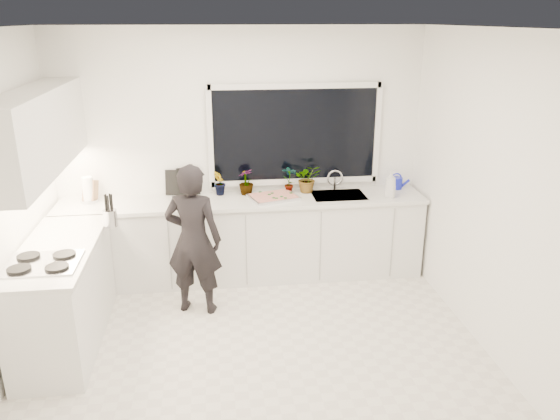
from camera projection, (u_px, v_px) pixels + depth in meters
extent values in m
cube|color=beige|center=(256.00, 349.00, 4.84)|extent=(4.00, 3.50, 0.02)
cube|color=white|center=(241.00, 153.00, 6.03)|extent=(4.00, 0.02, 2.70)
cube|color=white|center=(490.00, 195.00, 4.63)|extent=(0.02, 3.50, 2.70)
cube|color=white|center=(251.00, 26.00, 3.93)|extent=(4.00, 3.50, 0.02)
cube|color=black|center=(295.00, 135.00, 6.01)|extent=(1.80, 0.02, 1.00)
cube|color=white|center=(244.00, 240.00, 6.05)|extent=(3.92, 0.58, 0.88)
cube|color=white|center=(64.00, 297.00, 4.82)|extent=(0.58, 1.60, 0.88)
cube|color=silver|center=(244.00, 201.00, 5.89)|extent=(3.94, 0.62, 0.04)
cube|color=silver|center=(57.00, 249.00, 4.67)|extent=(0.62, 1.60, 0.04)
cube|color=white|center=(38.00, 132.00, 4.66)|extent=(0.34, 2.10, 0.70)
cube|color=silver|center=(338.00, 199.00, 6.03)|extent=(0.58, 0.42, 0.14)
cylinder|color=silver|center=(335.00, 180.00, 6.16)|extent=(0.03, 0.03, 0.22)
cube|color=black|center=(42.00, 263.00, 4.33)|extent=(0.56, 0.48, 0.03)
imported|color=black|center=(193.00, 240.00, 5.24)|extent=(0.62, 0.49, 1.51)
cube|color=#B7B8BC|center=(273.00, 197.00, 5.89)|extent=(0.58, 0.49, 0.03)
cube|color=#C7411A|center=(273.00, 196.00, 5.89)|extent=(0.53, 0.44, 0.01)
cylinder|color=#141DBD|center=(396.00, 183.00, 6.23)|extent=(0.16, 0.16, 0.13)
cylinder|color=white|center=(88.00, 190.00, 5.74)|extent=(0.12, 0.12, 0.26)
cube|color=olive|center=(91.00, 191.00, 5.79)|extent=(0.16, 0.14, 0.22)
cylinder|color=silver|center=(110.00, 218.00, 5.10)|extent=(0.14, 0.14, 0.16)
cube|color=black|center=(175.00, 183.00, 5.98)|extent=(0.22, 0.05, 0.28)
cube|color=black|center=(188.00, 181.00, 5.99)|extent=(0.25, 0.03, 0.30)
imported|color=#26662D|center=(220.00, 183.00, 5.96)|extent=(0.13, 0.16, 0.28)
imported|color=#26662D|center=(246.00, 182.00, 5.99)|extent=(0.22, 0.22, 0.29)
imported|color=#26662D|center=(289.00, 179.00, 6.05)|extent=(0.19, 0.17, 0.31)
imported|color=#26662D|center=(308.00, 178.00, 6.07)|extent=(0.29, 0.25, 0.32)
imported|color=#D8BF66|center=(391.00, 184.00, 5.89)|extent=(0.16, 0.16, 0.31)
imported|color=#D8BF66|center=(391.00, 189.00, 5.91)|extent=(0.12, 0.12, 0.19)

